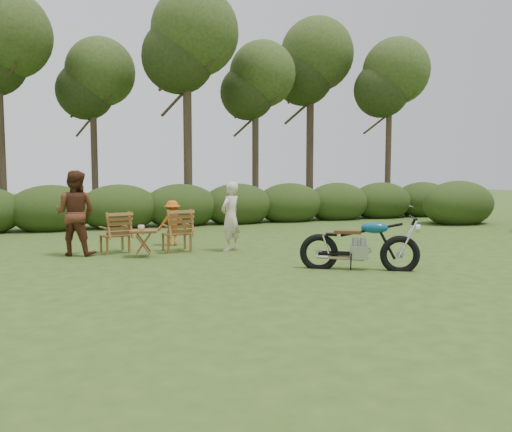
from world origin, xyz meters
name	(u,v)px	position (x,y,z in m)	size (l,w,h in m)	color
ground	(306,277)	(0.00, 0.00, 0.00)	(80.00, 80.00, 0.00)	#2D4918
tree_line	(189,113)	(0.50, 9.74, 3.81)	(22.52, 11.62, 8.14)	#3A2C1F
motorcycle	(359,269)	(1.20, 0.25, 0.00)	(2.01, 0.76, 1.15)	#0D7CB1
lawn_chair_right	(177,251)	(-1.37, 3.58, 0.00)	(0.64, 0.64, 0.94)	brown
lawn_chair_left	(115,252)	(-2.68, 3.89, 0.00)	(0.62, 0.62, 0.90)	brown
side_table	(143,243)	(-2.19, 3.07, 0.28)	(0.55, 0.46, 0.56)	brown
cup	(141,228)	(-2.23, 3.07, 0.62)	(0.14, 0.14, 0.11)	beige
adult_a	(231,251)	(-0.24, 3.18, 0.00)	(0.56, 0.37, 1.55)	beige
adult_b	(76,255)	(-3.48, 3.82, 0.00)	(0.87, 0.68, 1.79)	#4C2715
child	(173,245)	(-1.27, 4.48, 0.00)	(0.70, 0.40, 1.08)	#C35712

